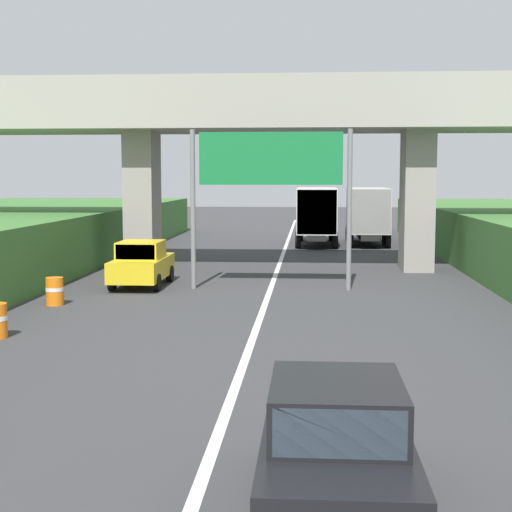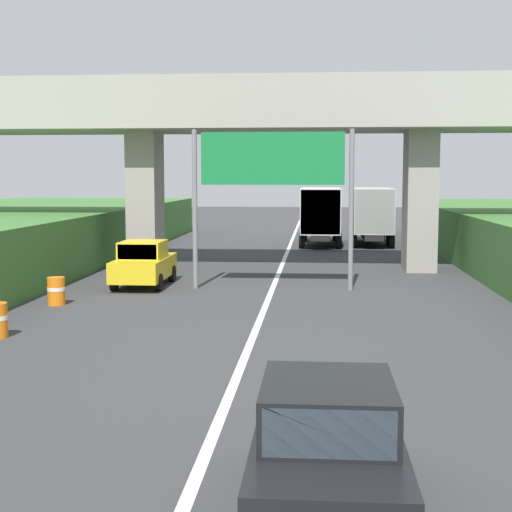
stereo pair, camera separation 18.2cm
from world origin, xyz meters
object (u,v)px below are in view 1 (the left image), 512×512
(truck_blue, at_px, (367,213))
(construction_barrel_3, at_px, (55,291))
(truck_green, at_px, (316,213))
(car_black, at_px, (336,448))
(overhead_highway_sign, at_px, (271,170))
(car_yellow, at_px, (142,264))

(truck_blue, bearing_deg, construction_barrel_3, -116.82)
(truck_green, bearing_deg, construction_barrel_3, -110.91)
(car_black, bearing_deg, truck_blue, 85.35)
(overhead_highway_sign, relative_size, construction_barrel_3, 6.53)
(truck_blue, bearing_deg, overhead_highway_sign, -104.37)
(truck_green, height_order, car_black, truck_green)
(overhead_highway_sign, bearing_deg, truck_green, 84.39)
(truck_blue, xyz_separation_m, construction_barrel_3, (-11.59, -22.92, -1.47))
(overhead_highway_sign, distance_m, car_yellow, 6.01)
(truck_green, xyz_separation_m, car_yellow, (-6.68, -17.97, -1.08))
(truck_green, bearing_deg, car_yellow, -110.39)
(overhead_highway_sign, distance_m, car_black, 19.16)
(truck_green, relative_size, car_black, 1.78)
(car_yellow, bearing_deg, overhead_highway_sign, -4.57)
(overhead_highway_sign, xyz_separation_m, car_black, (1.78, -18.76, -3.49))
(construction_barrel_3, bearing_deg, truck_green, 69.09)
(overhead_highway_sign, relative_size, car_yellow, 1.43)
(car_black, distance_m, car_yellow, 20.27)
(truck_blue, xyz_separation_m, car_black, (-3.07, -37.68, -1.08))
(truck_green, height_order, car_yellow, truck_green)
(truck_green, distance_m, construction_barrel_3, 23.98)
(overhead_highway_sign, relative_size, truck_green, 0.81)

